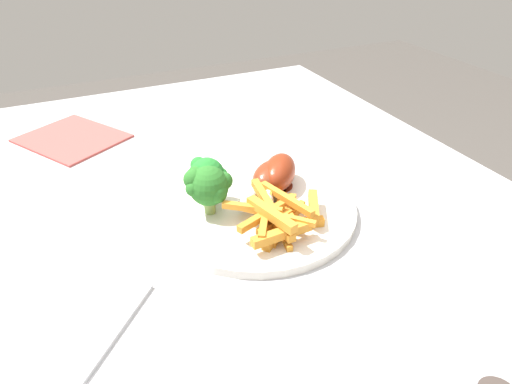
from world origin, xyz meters
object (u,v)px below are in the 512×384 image
dining_table (213,269)px  broccoli_floret_middle (207,184)px  broccoli_floret_front (207,178)px  fork (99,353)px  chicken_drumstick_near (278,173)px  carrot_fries_pile (279,216)px  dinner_plate (256,208)px  chicken_drumstick_far (270,178)px

dining_table → broccoli_floret_middle: broccoli_floret_middle is taller
broccoli_floret_front → fork: bearing=135.6°
fork → chicken_drumstick_near: bearing=164.9°
carrot_fries_pile → dinner_plate: bearing=5.9°
dining_table → carrot_fries_pile: 0.17m
broccoli_floret_front → dinner_plate: bearing=-113.8°
carrot_fries_pile → fork: carrot_fries_pile is taller
dining_table → fork: bearing=135.9°
chicken_drumstick_near → chicken_drumstick_far: size_ratio=0.97×
broccoli_floret_front → carrot_fries_pile: bearing=-141.6°
dinner_plate → broccoli_floret_front: size_ratio=3.99×
dining_table → chicken_drumstick_near: chicken_drumstick_near is taller
dinner_plate → chicken_drumstick_near: chicken_drumstick_near is taller
broccoli_floret_middle → chicken_drumstick_near: broccoli_floret_middle is taller
carrot_fries_pile → fork: 0.26m
dining_table → fork: size_ratio=5.62×
broccoli_floret_middle → fork: bearing=133.8°
broccoli_floret_middle → dining_table: bearing=-18.6°
dining_table → chicken_drumstick_near: (-0.00, -0.11, 0.14)m
dinner_plate → carrot_fries_pile: carrot_fries_pile is taller
dinner_plate → carrot_fries_pile: (-0.06, -0.01, 0.02)m
broccoli_floret_middle → chicken_drumstick_near: size_ratio=0.60×
dining_table → carrot_fries_pile: bearing=-143.3°
carrot_fries_pile → chicken_drumstick_near: (0.08, -0.04, 0.01)m
dining_table → broccoli_floret_middle: size_ratio=15.81×
dinner_plate → chicken_drumstick_far: chicken_drumstick_far is taller
chicken_drumstick_far → carrot_fries_pile: bearing=160.6°
broccoli_floret_middle → fork: 0.24m
broccoli_floret_front → chicken_drumstick_near: (0.00, -0.11, -0.02)m
dining_table → dinner_plate: bearing=-116.9°
dinner_plate → broccoli_floret_front: broccoli_floret_front is taller
broccoli_floret_front → chicken_drumstick_far: size_ratio=0.59×
broccoli_floret_middle → carrot_fries_pile: size_ratio=0.51×
broccoli_floret_front → chicken_drumstick_near: broccoli_floret_front is taller
dinner_plate → broccoli_floret_middle: bearing=80.9°
carrot_fries_pile → fork: bearing=111.9°
broccoli_floret_middle → carrot_fries_pile: broccoli_floret_middle is taller
dinner_plate → fork: size_ratio=1.43×
chicken_drumstick_near → fork: 0.34m
carrot_fries_pile → dining_table: bearing=36.7°
carrot_fries_pile → chicken_drumstick_far: chicken_drumstick_far is taller
carrot_fries_pile → chicken_drumstick_far: (0.08, -0.03, 0.00)m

